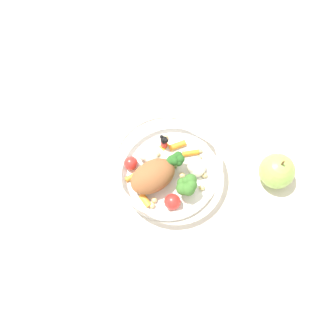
% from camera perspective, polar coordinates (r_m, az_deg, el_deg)
% --- Properties ---
extents(ground_plane, '(2.40, 2.40, 0.00)m').
position_cam_1_polar(ground_plane, '(0.71, -0.12, -0.78)').
color(ground_plane, silver).
extents(food_container, '(0.20, 0.20, 0.06)m').
position_cam_1_polar(food_container, '(0.68, -0.14, -0.36)').
color(food_container, white).
rests_on(food_container, ground_plane).
extents(loose_apple, '(0.07, 0.07, 0.08)m').
position_cam_1_polar(loose_apple, '(0.70, 16.52, -0.45)').
color(loose_apple, '#8CB74C').
rests_on(loose_apple, ground_plane).
extents(folded_napkin, '(0.19, 0.19, 0.01)m').
position_cam_1_polar(folded_napkin, '(0.76, -12.29, 6.56)').
color(folded_napkin, silver).
rests_on(folded_napkin, ground_plane).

